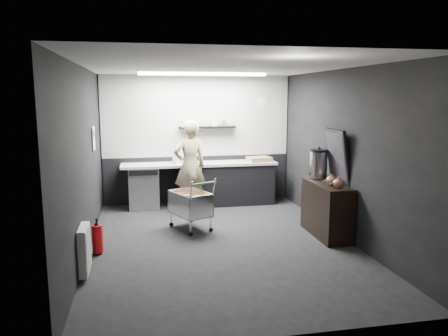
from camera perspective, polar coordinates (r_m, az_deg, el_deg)
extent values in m
plane|color=black|center=(6.93, -0.36, -9.75)|extent=(5.50, 5.50, 0.00)
plane|color=silver|center=(6.55, -0.39, 13.13)|extent=(5.50, 5.50, 0.00)
plane|color=black|center=(9.31, -3.51, 3.73)|extent=(5.50, 0.00, 5.50)
plane|color=black|center=(3.98, 6.96, -4.17)|extent=(5.50, 0.00, 5.50)
plane|color=black|center=(6.55, -17.85, 0.83)|extent=(0.00, 5.50, 5.50)
plane|color=black|center=(7.25, 15.37, 1.75)|extent=(0.00, 5.50, 5.50)
cube|color=#AFAFAB|center=(9.25, -3.52, 6.80)|extent=(3.95, 0.02, 1.70)
cube|color=black|center=(9.41, -3.44, -1.44)|extent=(3.95, 0.02, 1.00)
cube|color=black|center=(9.18, -2.17, 5.35)|extent=(1.20, 0.22, 0.04)
cylinder|color=white|center=(9.51, 4.95, 8.66)|extent=(0.20, 0.03, 0.20)
cube|color=white|center=(7.80, -16.68, 3.70)|extent=(0.02, 0.30, 0.40)
cube|color=red|center=(7.80, -16.67, 4.21)|extent=(0.02, 0.22, 0.10)
cube|color=white|center=(5.91, -17.79, -10.11)|extent=(0.10, 0.50, 0.60)
cube|color=white|center=(8.38, -2.77, 12.13)|extent=(2.40, 0.20, 0.04)
cube|color=black|center=(9.21, 0.22, -2.14)|extent=(2.00, 0.56, 0.85)
cube|color=beige|center=(9.04, -3.20, 0.52)|extent=(3.20, 0.60, 0.05)
cube|color=#9EA0A5|center=(9.04, -10.42, -2.52)|extent=(0.60, 0.58, 0.85)
cube|color=black|center=(8.68, -10.46, -0.63)|extent=(0.56, 0.02, 0.10)
imported|color=beige|center=(8.57, -4.49, 0.21)|extent=(0.75, 0.59, 1.81)
cube|color=silver|center=(7.55, -4.40, -5.98)|extent=(0.74, 0.87, 0.02)
cube|color=silver|center=(7.48, -6.18, -4.68)|extent=(0.32, 0.69, 0.39)
cube|color=silver|center=(7.53, -2.67, -4.53)|extent=(0.32, 0.69, 0.39)
cube|color=silver|center=(7.16, -4.08, -5.30)|extent=(0.45, 0.21, 0.39)
cube|color=silver|center=(7.85, -4.72, -3.97)|extent=(0.45, 0.21, 0.39)
cylinder|color=silver|center=(7.25, -5.67, -7.68)|extent=(0.02, 0.02, 0.26)
cylinder|color=silver|center=(7.30, -2.51, -7.53)|extent=(0.02, 0.02, 0.26)
cylinder|color=silver|center=(7.88, -6.12, -6.27)|extent=(0.02, 0.02, 0.26)
cylinder|color=silver|center=(7.93, -3.22, -6.15)|extent=(0.02, 0.02, 0.26)
cylinder|color=green|center=(7.00, -4.06, -2.14)|extent=(0.45, 0.23, 0.03)
cube|color=brown|center=(7.58, -5.28, -4.58)|extent=(0.30, 0.33, 0.33)
cube|color=brown|center=(7.43, -3.38, -4.99)|extent=(0.28, 0.30, 0.30)
cylinder|color=black|center=(7.29, -5.65, -8.53)|extent=(0.08, 0.06, 0.07)
cylinder|color=black|center=(7.92, -6.11, -7.06)|extent=(0.08, 0.06, 0.07)
cylinder|color=black|center=(7.33, -2.50, -8.38)|extent=(0.08, 0.06, 0.07)
cylinder|color=black|center=(7.96, -3.21, -6.93)|extent=(0.08, 0.06, 0.07)
cube|color=black|center=(7.35, 13.24, -5.30)|extent=(0.44, 1.17, 0.88)
cylinder|color=silver|center=(7.56, 12.24, 0.42)|extent=(0.29, 0.29, 0.45)
cylinder|color=black|center=(7.53, 12.30, 2.25)|extent=(0.29, 0.29, 0.04)
sphere|color=black|center=(7.53, 12.31, 2.54)|extent=(0.05, 0.05, 0.05)
ellipsoid|color=brown|center=(7.11, 13.88, -1.57)|extent=(0.18, 0.18, 0.14)
ellipsoid|color=brown|center=(6.90, 14.73, -1.95)|extent=(0.18, 0.18, 0.14)
cube|color=black|center=(7.30, 14.63, 1.55)|extent=(0.20, 0.68, 0.87)
cube|color=black|center=(7.29, 14.45, 1.55)|extent=(0.14, 0.58, 0.75)
cylinder|color=red|center=(6.66, -16.19, -8.87)|extent=(0.15, 0.15, 0.41)
cone|color=black|center=(6.59, -16.28, -6.97)|extent=(0.10, 0.10, 0.06)
cylinder|color=black|center=(6.58, -16.30, -6.63)|extent=(0.03, 0.03, 0.06)
cube|color=#92754D|center=(9.24, 4.63, 1.15)|extent=(0.52, 0.42, 0.09)
cylinder|color=silver|center=(8.97, -6.12, 1.22)|extent=(0.20, 0.20, 0.20)
cube|color=white|center=(8.93, -5.83, 0.99)|extent=(0.16, 0.12, 0.14)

